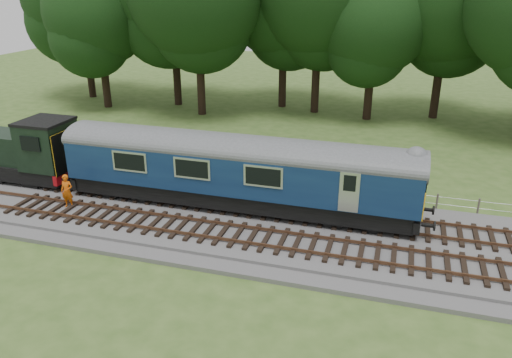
% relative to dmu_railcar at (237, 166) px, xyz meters
% --- Properties ---
extents(ground, '(120.00, 120.00, 0.00)m').
position_rel_dmu_railcar_xyz_m(ground, '(5.91, -1.40, -2.61)').
color(ground, '#3B5C22').
rests_on(ground, ground).
extents(ballast, '(70.00, 7.00, 0.35)m').
position_rel_dmu_railcar_xyz_m(ballast, '(5.91, -1.40, -2.43)').
color(ballast, '#4C4C4F').
rests_on(ballast, ground).
extents(track_north, '(67.20, 2.40, 0.21)m').
position_rel_dmu_railcar_xyz_m(track_north, '(5.91, -0.00, -2.19)').
color(track_north, black).
rests_on(track_north, ballast).
extents(track_south, '(67.20, 2.40, 0.21)m').
position_rel_dmu_railcar_xyz_m(track_south, '(5.91, -3.00, -2.19)').
color(track_south, black).
rests_on(track_south, ballast).
extents(fence, '(64.00, 0.12, 1.00)m').
position_rel_dmu_railcar_xyz_m(fence, '(5.91, 3.10, -2.61)').
color(fence, '#6B6054').
rests_on(fence, ground).
extents(tree_line, '(70.00, 8.00, 18.00)m').
position_rel_dmu_railcar_xyz_m(tree_line, '(5.91, 20.60, -2.61)').
color(tree_line, black).
rests_on(tree_line, ground).
extents(dmu_railcar, '(18.05, 2.86, 3.88)m').
position_rel_dmu_railcar_xyz_m(dmu_railcar, '(0.00, 0.00, 0.00)').
color(dmu_railcar, black).
rests_on(dmu_railcar, ground).
extents(shunter_loco, '(8.92, 2.60, 3.38)m').
position_rel_dmu_railcar_xyz_m(shunter_loco, '(-13.93, 0.00, -0.63)').
color(shunter_loco, black).
rests_on(shunter_loco, ground).
extents(worker, '(0.69, 0.49, 1.77)m').
position_rel_dmu_railcar_xyz_m(worker, '(-8.31, -2.56, -1.37)').
color(worker, '#E0580B').
rests_on(worker, ballast).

